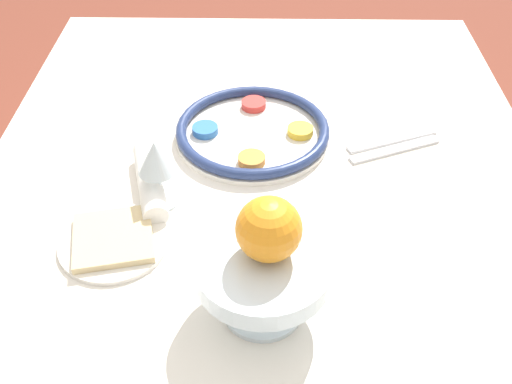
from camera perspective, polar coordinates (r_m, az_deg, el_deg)
The scene contains 9 objects.
dining_table at distance 1.27m, azimuth 0.55°, elevation -15.08°, with size 1.50×1.01×0.75m.
seder_plate at distance 1.15m, azimuth -0.35°, elevation 5.82°, with size 0.29×0.29×0.03m.
wine_glass at distance 0.97m, azimuth -9.53°, elevation 2.96°, with size 0.07×0.07×0.12m.
fruit_stand at distance 0.79m, azimuth 0.50°, elevation -7.62°, with size 0.18×0.18×0.10m.
orange_fruit at distance 0.75m, azimuth 1.19°, elevation -3.55°, with size 0.09×0.09×0.09m.
bread_plate at distance 0.96m, azimuth -13.44°, elevation -4.49°, with size 0.17×0.17×0.02m.
napkin_roll at distance 1.03m, azimuth -10.09°, elevation 1.02°, with size 0.19×0.09×0.04m.
fork_left at distance 1.17m, azimuth 12.80°, elevation 4.84°, with size 0.09×0.18×0.01m.
fork_right at distance 1.15m, azimuth 13.02°, elevation 3.95°, with size 0.09×0.18×0.01m.
Camera 1 is at (0.71, 0.00, 1.43)m, focal length 42.00 mm.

